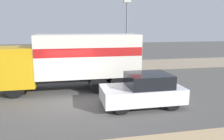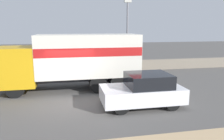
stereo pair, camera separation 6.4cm
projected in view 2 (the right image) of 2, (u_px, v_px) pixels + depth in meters
name	position (u px, v px, depth m)	size (l,w,h in m)	color
ground_plane	(72.00, 103.00, 10.88)	(80.00, 80.00, 0.00)	#514F4C
stone_wall_backdrop	(70.00, 67.00, 17.82)	(60.00, 0.35, 0.89)	gray
street_lamp	(127.00, 30.00, 17.78)	(0.56, 0.28, 5.81)	slate
box_truck	(75.00, 58.00, 12.83)	(8.01, 2.35, 3.28)	gold
car_hatchback	(144.00, 90.00, 10.30)	(3.82, 1.90, 1.56)	silver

